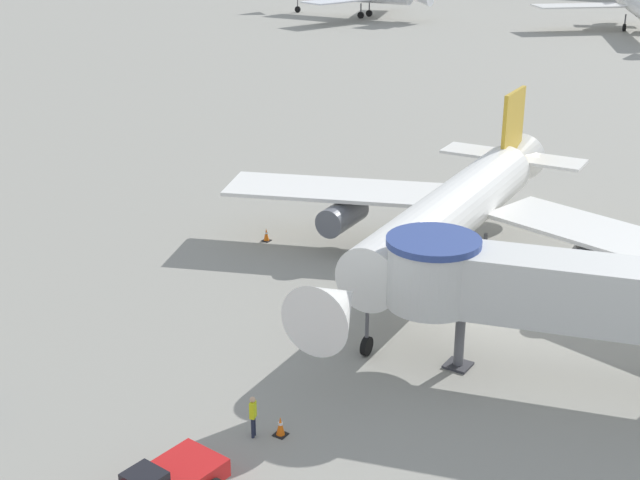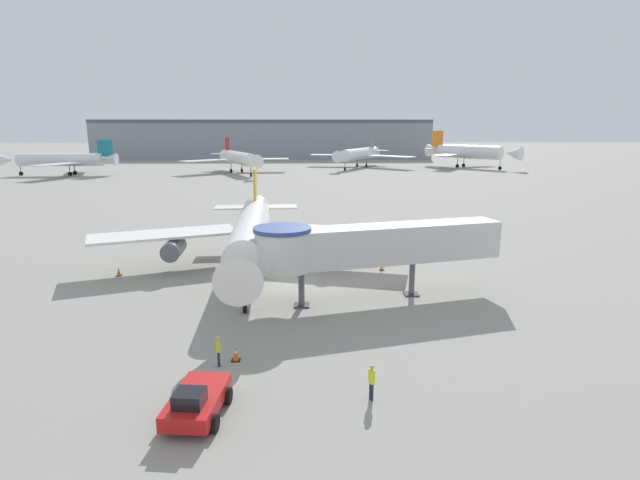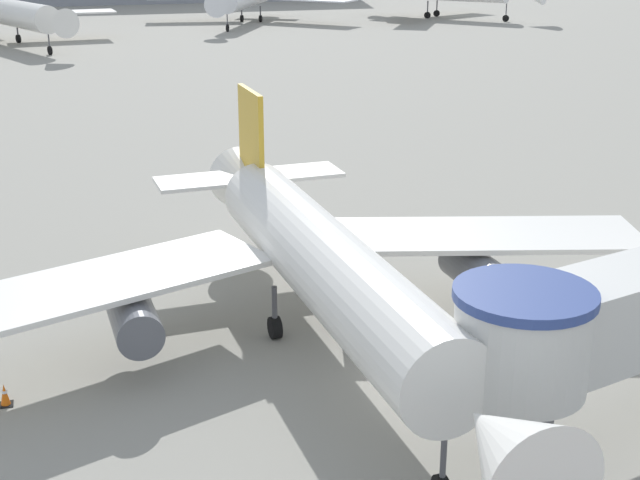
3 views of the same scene
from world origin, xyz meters
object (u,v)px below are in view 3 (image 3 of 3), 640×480
(main_airplane, at_px, (322,263))
(traffic_cone_starboard_wing, at_px, (587,306))
(background_jet_red_tail, at_px, (10,13))
(traffic_cone_port_wing, at_px, (5,395))

(main_airplane, distance_m, traffic_cone_starboard_wing, 12.24)
(main_airplane, relative_size, background_jet_red_tail, 0.93)
(traffic_cone_port_wing, height_order, traffic_cone_starboard_wing, traffic_cone_port_wing)
(main_airplane, relative_size, traffic_cone_port_wing, 37.15)
(traffic_cone_starboard_wing, height_order, background_jet_red_tail, background_jet_red_tail)
(traffic_cone_port_wing, distance_m, background_jet_red_tail, 101.22)
(traffic_cone_port_wing, bearing_deg, traffic_cone_starboard_wing, 2.97)
(traffic_cone_starboard_wing, distance_m, background_jet_red_tail, 103.47)
(traffic_cone_starboard_wing, bearing_deg, traffic_cone_port_wing, -177.03)
(main_airplane, height_order, traffic_cone_starboard_wing, main_airplane)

